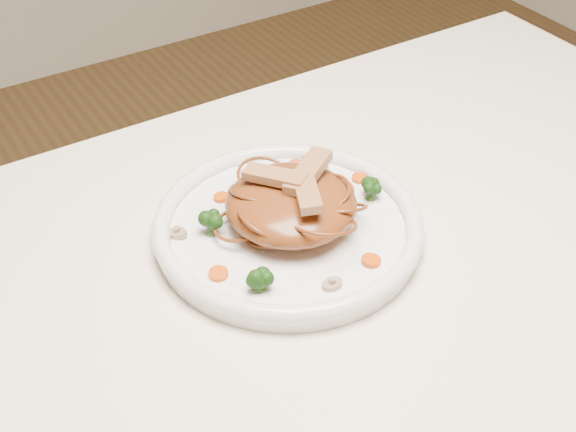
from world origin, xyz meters
TOP-DOWN VIEW (x-y plane):
  - table at (0.00, 0.00)m, footprint 1.20×0.80m
  - plate at (-0.02, 0.10)m, footprint 0.36×0.36m
  - noodle_mound at (-0.02, 0.10)m, footprint 0.15×0.15m
  - chicken_a at (0.01, 0.10)m, footprint 0.08×0.06m
  - chicken_b at (-0.03, 0.12)m, footprint 0.06×0.07m
  - chicken_c at (-0.01, 0.08)m, footprint 0.05×0.07m
  - broccoli_0 at (0.05, 0.17)m, footprint 0.03×0.03m
  - broccoli_1 at (-0.10, 0.13)m, footprint 0.03×0.03m
  - broccoli_2 at (-0.10, 0.03)m, footprint 0.03×0.03m
  - broccoli_3 at (0.08, 0.09)m, footprint 0.03×0.03m
  - carrot_0 at (0.05, 0.19)m, footprint 0.02×0.02m
  - carrot_1 at (-0.12, 0.07)m, footprint 0.02×0.02m
  - carrot_2 at (0.09, 0.12)m, footprint 0.02×0.02m
  - carrot_3 at (-0.06, 0.18)m, footprint 0.02×0.02m
  - carrot_4 at (0.02, 0.00)m, footprint 0.02×0.02m
  - mushroom_0 at (-0.04, -0.01)m, footprint 0.02×0.02m
  - mushroom_1 at (0.07, 0.17)m, footprint 0.03×0.03m
  - mushroom_2 at (-0.13, 0.15)m, footprint 0.03×0.03m
  - mushroom_3 at (0.03, 0.18)m, footprint 0.02×0.02m

SIDE VIEW (x-z plane):
  - table at x=0.00m, z-range 0.28..1.03m
  - plate at x=-0.02m, z-range 0.75..0.77m
  - carrot_0 at x=0.05m, z-range 0.77..0.77m
  - carrot_1 at x=-0.12m, z-range 0.77..0.77m
  - carrot_2 at x=0.09m, z-range 0.77..0.77m
  - carrot_3 at x=-0.06m, z-range 0.77..0.77m
  - carrot_4 at x=0.02m, z-range 0.77..0.77m
  - mushroom_0 at x=-0.04m, z-range 0.77..0.77m
  - mushroom_1 at x=0.07m, z-range 0.77..0.77m
  - mushroom_2 at x=-0.13m, z-range 0.77..0.77m
  - mushroom_3 at x=0.03m, z-range 0.77..0.77m
  - broccoli_2 at x=-0.10m, z-range 0.77..0.79m
  - broccoli_3 at x=0.08m, z-range 0.77..0.80m
  - broccoli_1 at x=-0.10m, z-range 0.77..0.80m
  - broccoli_0 at x=0.05m, z-range 0.77..0.80m
  - noodle_mound at x=-0.02m, z-range 0.77..0.81m
  - chicken_b at x=-0.03m, z-range 0.82..0.83m
  - chicken_c at x=-0.01m, z-range 0.82..0.83m
  - chicken_a at x=0.01m, z-range 0.82..0.83m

